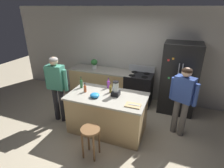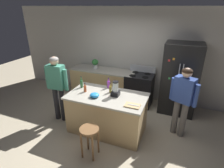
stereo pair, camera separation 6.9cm
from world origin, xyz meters
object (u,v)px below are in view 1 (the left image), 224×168
bottle_soda (108,84)px  bottle_olive_oil (81,84)px  kitchen_island (107,113)px  person_by_island_left (57,84)px  mixing_bowl (95,95)px  stove_range (139,89)px  refrigerator (179,79)px  bottle_cooking_sauce (85,89)px  bar_stool (91,135)px  person_by_sink_right (183,96)px  potted_plant (94,63)px  bottle_vinegar (110,89)px  blender_appliance (116,90)px  chef_knife (134,105)px  cutting_board (133,105)px

bottle_soda → bottle_olive_oil: (-0.61, -0.22, 0.01)m
kitchen_island → person_by_island_left: 1.39m
mixing_bowl → stove_range: bearing=70.9°
refrigerator → bottle_cooking_sauce: (-1.96, -1.51, 0.04)m
kitchen_island → stove_range: size_ratio=1.59×
bottle_olive_oil → bar_stool: bearing=-54.0°
person_by_sink_right → bar_stool: size_ratio=2.51×
refrigerator → bottle_cooking_sauce: size_ratio=8.73×
stove_range → bottle_soda: (-0.49, -1.14, 0.53)m
potted_plant → bottle_vinegar: size_ratio=1.27×
refrigerator → stove_range: size_ratio=1.74×
kitchen_island → blender_appliance: blender_appliance is taller
stove_range → chef_knife: bearing=-80.6°
bar_stool → cutting_board: 0.98m
bottle_soda → cutting_board: (0.76, -0.61, -0.08)m
mixing_bowl → bottle_soda: bearing=80.4°
person_by_sink_right → bottle_cooking_sauce: bearing=-167.4°
kitchen_island → bottle_soda: size_ratio=6.73×
blender_appliance → mixing_bowl: blender_appliance is taller
person_by_sink_right → cutting_board: (-0.90, -0.68, -0.04)m
bar_stool → blender_appliance: size_ratio=1.89×
blender_appliance → bottle_cooking_sauce: (-0.71, -0.07, -0.06)m
kitchen_island → chef_knife: (0.66, -0.23, 0.47)m
stove_range → bottle_vinegar: bottle_vinegar is taller
kitchen_island → potted_plant: potted_plant is taller
blender_appliance → person_by_sink_right: bearing=16.1°
refrigerator → bottle_soda: refrigerator is taller
bottle_cooking_sauce → cutting_board: (1.17, -0.22, -0.07)m
stove_range → bottle_olive_oil: bearing=-129.0°
potted_plant → cutting_board: bearing=-46.3°
stove_range → mixing_bowl: stove_range is taller
person_by_island_left → bottle_vinegar: 1.31m
person_by_island_left → person_by_sink_right: size_ratio=1.05×
bottle_olive_oil → chef_knife: size_ratio=1.25×
potted_plant → bottle_vinegar: potted_plant is taller
kitchen_island → bottle_cooking_sauce: bearing=-178.9°
refrigerator → stove_range: 1.16m
person_by_sink_right → bottle_olive_oil: person_by_sink_right is taller
potted_plant → bottle_cooking_sauce: size_ratio=1.39×
kitchen_island → bottle_soda: 0.68m
bar_stool → bottle_soda: bearing=96.1°
stove_range → bottle_olive_oil: bottle_olive_oil is taller
bottle_cooking_sauce → chef_knife: (1.19, -0.22, -0.06)m
bar_stool → mixing_bowl: bearing=108.3°
person_by_island_left → bottle_soda: size_ratio=6.47×
kitchen_island → cutting_board: bearing=-19.8°
cutting_board → chef_knife: size_ratio=1.36×
bottle_olive_oil → bottle_cooking_sauce: bearing=-42.1°
cutting_board → bar_stool: bearing=-135.3°
stove_range → person_by_island_left: bearing=-136.5°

